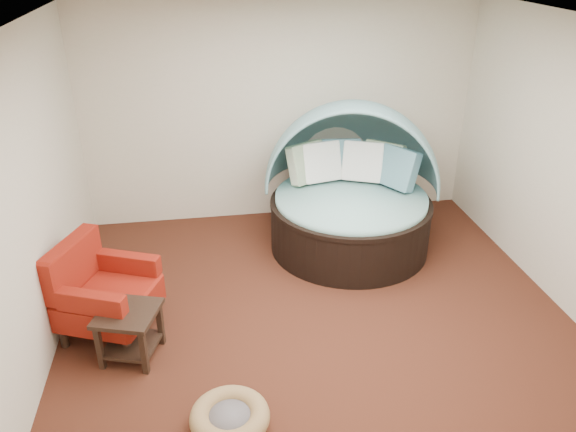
{
  "coord_description": "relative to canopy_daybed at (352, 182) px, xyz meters",
  "views": [
    {
      "loc": [
        -1.03,
        -4.41,
        3.43
      ],
      "look_at": [
        -0.22,
        0.6,
        0.89
      ],
      "focal_mm": 35.0,
      "sensor_mm": 36.0,
      "label": 1
    }
  ],
  "objects": [
    {
      "name": "floor",
      "position": [
        -0.69,
        -1.51,
        -0.81
      ],
      "size": [
        5.0,
        5.0,
        0.0
      ],
      "primitive_type": "plane",
      "color": "#4A2215",
      "rests_on": "ground"
    },
    {
      "name": "wall_back",
      "position": [
        -0.69,
        0.99,
        0.59
      ],
      "size": [
        5.0,
        0.0,
        5.0
      ],
      "primitive_type": "plane",
      "rotation": [
        1.57,
        0.0,
        0.0
      ],
      "color": "beige",
      "rests_on": "floor"
    },
    {
      "name": "wall_front",
      "position": [
        -0.69,
        -4.01,
        0.59
      ],
      "size": [
        5.0,
        0.0,
        5.0
      ],
      "primitive_type": "plane",
      "rotation": [
        -1.57,
        0.0,
        0.0
      ],
      "color": "beige",
      "rests_on": "floor"
    },
    {
      "name": "wall_left",
      "position": [
        -3.19,
        -1.51,
        0.59
      ],
      "size": [
        0.0,
        5.0,
        5.0
      ],
      "primitive_type": "plane",
      "rotation": [
        1.57,
        0.0,
        1.57
      ],
      "color": "beige",
      "rests_on": "floor"
    },
    {
      "name": "ceiling",
      "position": [
        -0.69,
        -1.51,
        1.99
      ],
      "size": [
        5.0,
        5.0,
        0.0
      ],
      "primitive_type": "plane",
      "rotation": [
        3.14,
        0.0,
        0.0
      ],
      "color": "white",
      "rests_on": "wall_back"
    },
    {
      "name": "canopy_daybed",
      "position": [
        0.0,
        0.0,
        0.0
      ],
      "size": [
        2.38,
        2.33,
        1.76
      ],
      "rotation": [
        0.0,
        0.0,
        -0.25
      ],
      "color": "black",
      "rests_on": "floor"
    },
    {
      "name": "pet_basket",
      "position": [
        -1.66,
        -2.75,
        -0.7
      ],
      "size": [
        0.7,
        0.7,
        0.22
      ],
      "rotation": [
        0.0,
        0.0,
        0.14
      ],
      "color": "olive",
      "rests_on": "floor"
    },
    {
      "name": "red_armchair",
      "position": [
        -2.75,
        -1.31,
        -0.38
      ],
      "size": [
        1.05,
        1.05,
        0.94
      ],
      "rotation": [
        0.0,
        0.0,
        -0.39
      ],
      "color": "black",
      "rests_on": "floor"
    },
    {
      "name": "side_table",
      "position": [
        -2.47,
        -1.74,
        -0.5
      ],
      "size": [
        0.64,
        0.64,
        0.49
      ],
      "rotation": [
        0.0,
        0.0,
        -0.31
      ],
      "color": "black",
      "rests_on": "floor"
    }
  ]
}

